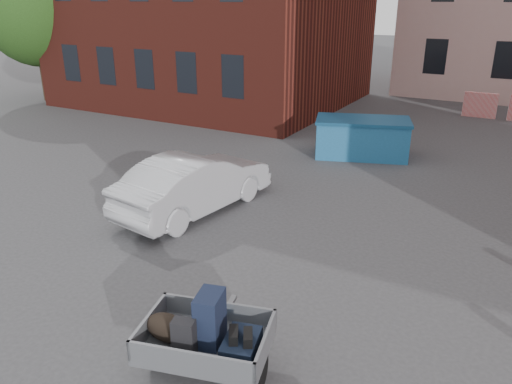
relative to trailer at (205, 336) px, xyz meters
The scene contains 5 objects.
ground 3.16m from the trailer, 113.10° to the left, with size 120.00×120.00×0.00m, color #38383A.
far_building 32.86m from the trailer, 130.48° to the left, with size 6.00×6.00×8.00m, color maroon.
trailer is the anchor object (origin of this frame).
dumpster 10.37m from the trailer, 96.95° to the left, with size 3.12×2.27×1.17m.
silver_car 5.47m from the trailer, 126.82° to the left, with size 1.41×4.04×1.33m, color #AEB0B6.
Camera 1 is at (4.31, -7.10, 4.61)m, focal length 35.00 mm.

